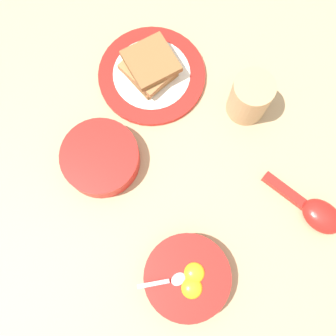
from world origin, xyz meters
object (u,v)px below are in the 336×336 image
Objects in this scene: soup_spoon at (316,212)px; congee_bowl at (100,158)px; egg_bowl at (187,277)px; toast_plate at (152,75)px; toast_sandwich at (149,67)px; drinking_cup at (250,97)px.

congee_bowl is (0.26, -0.30, 0.01)m from soup_spoon.
toast_plate is (-0.16, -0.35, -0.02)m from egg_bowl.
toast_sandwich is 0.63× the size of soup_spoon.
egg_bowl is 0.70× the size of toast_plate.
toast_sandwich is 1.09× the size of drinking_cup.
toast_sandwich is at bearing -55.31° from drinking_cup.
egg_bowl is at bearing -8.80° from soup_spoon.
toast_plate is at bearing 101.58° from toast_sandwich.
toast_plate is 0.20m from congee_bowl.
drinking_cup is at bearing -95.51° from soup_spoon.
egg_bowl is at bearing 65.06° from toast_plate.
egg_bowl is 1.44× the size of toast_sandwich.
toast_sandwich is (0.00, -0.00, 0.03)m from toast_plate.
toast_sandwich is 0.20m from drinking_cup.
soup_spoon reaches higher than toast_plate.
drinking_cup is (-0.11, 0.16, 0.02)m from toast_sandwich.
toast_sandwich reaches higher than toast_plate.
congee_bowl is at bearing 28.03° from toast_plate.
drinking_cup reaches higher than toast_plate.
egg_bowl is 0.34m from drinking_cup.
egg_bowl is 1.57× the size of drinking_cup.
egg_bowl is 0.26m from congee_bowl.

